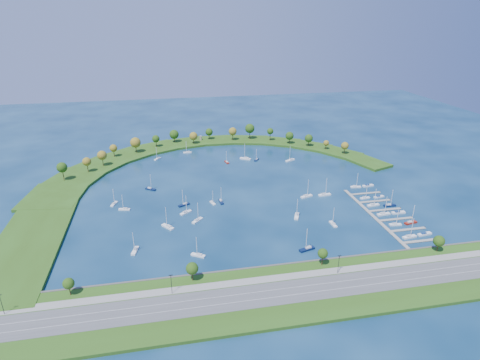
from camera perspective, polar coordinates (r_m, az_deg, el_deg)
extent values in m
plane|color=#072643|center=(295.59, -0.76, -1.15)|extent=(700.00, 700.00, 0.00)
cube|color=#2E4E14|center=(191.16, 6.25, -15.77)|extent=(420.00, 42.00, 1.60)
cube|color=#474442|center=(207.59, 4.49, -12.17)|extent=(420.00, 1.20, 1.80)
cube|color=#515154|center=(190.63, 6.26, -15.57)|extent=(420.00, 16.00, 0.12)
cube|color=gray|center=(198.97, 5.31, -13.67)|extent=(420.00, 5.00, 0.12)
cube|color=silver|center=(188.73, 6.49, -16.00)|extent=(420.00, 0.15, 0.02)
cube|color=silver|center=(192.46, 6.04, -15.10)|extent=(420.00, 0.15, 0.02)
cylinder|color=#382314|center=(201.82, -23.01, -14.23)|extent=(0.56, 0.56, 4.90)
sphere|color=#1C4110|center=(199.85, -23.16, -13.42)|extent=(5.20, 5.20, 5.20)
cylinder|color=#382314|center=(196.45, -6.76, -13.35)|extent=(0.56, 0.56, 5.25)
sphere|color=#1C4110|center=(194.24, -6.81, -12.43)|extent=(6.00, 6.00, 6.00)
cylinder|color=#382314|center=(209.46, 11.58, -11.11)|extent=(0.56, 0.56, 5.60)
sphere|color=#1C4110|center=(207.38, 11.67, -10.23)|extent=(5.20, 5.20, 5.20)
cylinder|color=#382314|center=(240.26, 26.24, -8.58)|extent=(0.56, 0.56, 4.90)
sphere|color=#1C4110|center=(238.54, 26.39, -7.83)|extent=(6.00, 6.00, 6.00)
cylinder|color=black|center=(201.54, -30.72, -14.99)|extent=(0.24, 0.24, 10.00)
cylinder|color=black|center=(188.42, -9.71, -14.42)|extent=(0.24, 0.24, 10.00)
cylinder|color=black|center=(204.08, 13.81, -11.58)|extent=(0.24, 0.24, 10.00)
cube|color=#2E4E14|center=(308.46, -24.91, -2.14)|extent=(43.73, 48.72, 2.00)
cube|color=#2E4E14|center=(333.41, -22.54, 0.05)|extent=(50.23, 54.30, 2.00)
cube|color=#2E4E14|center=(355.57, -19.48, 1.87)|extent=(54.07, 56.09, 2.00)
cube|color=#2E4E14|center=(374.27, -15.91, 3.32)|extent=(55.20, 54.07, 2.00)
cube|color=#2E4E14|center=(388.97, -11.99, 4.43)|extent=(53.65, 48.47, 2.00)
cube|color=#2E4E14|center=(399.32, -7.83, 5.19)|extent=(49.62, 39.75, 2.00)
cube|color=#2E4E14|center=(405.06, -3.52, 5.61)|extent=(44.32, 29.96, 2.00)
cube|color=#2E4E14|center=(406.06, 0.85, 5.69)|extent=(49.49, 38.05, 2.00)
cube|color=#2E4E14|center=(402.29, 5.20, 5.44)|extent=(51.13, 44.12, 2.00)
cube|color=#2E4E14|center=(393.84, 9.44, 4.84)|extent=(49.19, 47.96, 2.00)
cube|color=#2E4E14|center=(380.92, 13.48, 3.91)|extent=(43.90, 49.49, 2.00)
cube|color=#2E4E14|center=(363.84, 17.21, 2.62)|extent=(35.67, 48.74, 2.00)
cube|color=#2E4E14|center=(260.50, -27.44, -7.15)|extent=(36.00, 130.81, 1.90)
cylinder|color=#382314|center=(330.61, -23.80, 0.68)|extent=(0.56, 0.56, 8.86)
sphere|color=#1C4110|center=(328.62, -23.96, 1.65)|extent=(7.78, 7.78, 7.78)
cylinder|color=#382314|center=(340.99, -20.81, 1.66)|extent=(0.56, 0.56, 7.45)
sphere|color=olive|center=(339.34, -20.93, 2.46)|extent=(6.81, 6.81, 6.81)
cylinder|color=#382314|center=(350.75, -18.90, 2.51)|extent=(0.56, 0.56, 7.68)
sphere|color=olive|center=(349.05, -19.01, 3.34)|extent=(7.74, 7.74, 7.74)
cylinder|color=#382314|center=(370.65, -17.45, 3.66)|extent=(0.56, 0.56, 6.58)
sphere|color=olive|center=(369.25, -17.53, 4.33)|extent=(6.65, 6.65, 6.65)
cylinder|color=#382314|center=(376.61, -14.54, 4.36)|extent=(0.56, 0.56, 7.56)
sphere|color=olive|center=(374.95, -14.63, 5.17)|extent=(9.33, 9.33, 9.33)
cylinder|color=#382314|center=(388.97, -11.81, 5.10)|extent=(0.56, 0.56, 6.45)
sphere|color=#1C4110|center=(387.64, -11.87, 5.75)|extent=(7.04, 7.04, 7.04)
cylinder|color=#382314|center=(400.13, -9.30, 5.74)|extent=(0.56, 0.56, 6.10)
sphere|color=#1C4110|center=(398.78, -9.34, 6.41)|extent=(9.01, 9.01, 9.01)
cylinder|color=#382314|center=(393.29, -6.60, 5.58)|extent=(0.56, 0.56, 5.86)
sphere|color=olive|center=(392.00, -6.63, 6.21)|extent=(7.90, 7.90, 7.90)
cylinder|color=#382314|center=(405.64, -4.39, 6.20)|extent=(0.56, 0.56, 6.04)
sphere|color=#1C4110|center=(404.40, -4.41, 6.81)|extent=(7.35, 7.35, 7.35)
cylinder|color=#382314|center=(401.18, -1.04, 6.18)|extent=(0.56, 0.56, 7.42)
sphere|color=olive|center=(399.72, -1.05, 6.91)|extent=(7.93, 7.93, 7.93)
cylinder|color=#382314|center=(405.04, 1.39, 6.46)|extent=(0.56, 0.56, 8.97)
sphere|color=#1C4110|center=(403.31, 1.40, 7.33)|extent=(9.46, 9.46, 9.46)
cylinder|color=#382314|center=(400.78, 4.29, 6.18)|extent=(0.56, 0.56, 8.35)
sphere|color=#1C4110|center=(399.29, 4.31, 6.92)|extent=(6.33, 6.33, 6.33)
cylinder|color=#382314|center=(393.23, 7.02, 5.59)|extent=(0.56, 0.56, 6.25)
sphere|color=#1C4110|center=(391.90, 7.05, 6.24)|extent=(7.84, 7.84, 7.84)
cylinder|color=#382314|center=(388.17, 9.69, 5.20)|extent=(0.56, 0.56, 6.21)
sphere|color=#1C4110|center=(386.83, 9.74, 5.85)|extent=(7.65, 7.65, 7.65)
cylinder|color=#382314|center=(382.34, 12.10, 4.65)|extent=(0.56, 0.56, 4.99)
sphere|color=olive|center=(381.29, 12.14, 5.16)|extent=(5.29, 5.29, 5.29)
cylinder|color=#382314|center=(373.18, 14.60, 4.08)|extent=(0.56, 0.56, 6.25)
sphere|color=olive|center=(371.83, 14.66, 4.73)|extent=(6.79, 6.79, 6.79)
cylinder|color=gray|center=(403.70, -5.59, 5.93)|extent=(2.20, 2.20, 3.94)
cylinder|color=gray|center=(403.10, -5.60, 6.21)|extent=(2.60, 2.60, 0.30)
cube|color=gray|center=(268.65, 18.37, -4.87)|extent=(2.20, 82.00, 0.40)
cube|color=gray|center=(250.85, 24.40, -7.87)|extent=(22.00, 2.00, 0.40)
cylinder|color=#382314|center=(256.92, 26.41, -7.45)|extent=(0.36, 0.36, 1.60)
cube|color=gray|center=(260.09, 22.79, -6.49)|extent=(22.00, 2.00, 0.40)
cylinder|color=#382314|center=(265.94, 24.77, -6.12)|extent=(0.36, 0.36, 1.60)
cube|color=gray|center=(269.66, 21.29, -5.19)|extent=(22.00, 2.00, 0.40)
cylinder|color=#382314|center=(275.31, 23.24, -4.87)|extent=(0.36, 0.36, 1.60)
cube|color=gray|center=(279.52, 19.91, -3.99)|extent=(22.00, 2.00, 0.40)
cylinder|color=#382314|center=(284.98, 21.81, -3.70)|extent=(0.36, 0.36, 1.60)
cube|color=gray|center=(289.65, 18.63, -2.86)|extent=(22.00, 2.00, 0.40)
cylinder|color=#382314|center=(294.92, 20.49, -2.61)|extent=(0.36, 0.36, 1.60)
cube|color=gray|center=(300.02, 17.44, -1.81)|extent=(22.00, 2.00, 0.40)
cylinder|color=#382314|center=(305.11, 19.25, -1.59)|extent=(0.36, 0.36, 1.60)
cube|color=maroon|center=(346.02, -1.90, 2.54)|extent=(3.58, 7.35, 0.85)
cube|color=silver|center=(345.16, -1.85, 2.61)|extent=(1.93, 2.73, 0.59)
cylinder|color=silver|center=(344.76, -1.94, 3.38)|extent=(0.32, 0.32, 9.56)
cube|color=white|center=(361.38, -11.64, 2.96)|extent=(6.39, 7.28, 0.91)
cube|color=silver|center=(361.68, -11.57, 3.11)|extent=(2.82, 3.01, 0.64)
cylinder|color=silver|center=(359.14, -11.76, 3.77)|extent=(0.32, 0.32, 10.27)
cube|color=white|center=(227.16, -14.67, -9.69)|extent=(4.09, 8.48, 0.98)
cube|color=silver|center=(227.39, -14.64, -9.41)|extent=(2.21, 3.15, 0.69)
cylinder|color=silver|center=(223.55, -14.87, -8.48)|extent=(0.32, 0.32, 11.03)
cube|color=white|center=(273.79, -16.09, -4.03)|extent=(7.71, 3.78, 0.89)
cube|color=silver|center=(273.23, -15.96, -3.89)|extent=(2.87, 2.03, 0.62)
cylinder|color=silver|center=(271.66, -16.33, -2.99)|extent=(0.32, 0.32, 10.03)
cube|color=white|center=(352.82, 7.14, 2.79)|extent=(9.50, 6.61, 1.12)
cube|color=silver|center=(353.14, 7.25, 2.97)|extent=(3.74, 3.13, 0.78)
cylinder|color=silver|center=(350.07, 7.10, 3.83)|extent=(0.32, 0.32, 12.61)
cube|color=#09173B|center=(299.75, -12.56, -1.27)|extent=(8.01, 6.72, 0.99)
cube|color=silver|center=(299.90, -12.70, -1.10)|extent=(3.28, 3.00, 0.69)
cylinder|color=silver|center=(297.03, -12.56, -0.23)|extent=(0.32, 0.32, 11.12)
cube|color=white|center=(272.38, -3.90, -3.28)|extent=(3.67, 6.76, 0.78)
cube|color=silver|center=(272.63, -3.96, -3.10)|extent=(1.89, 2.55, 0.55)
cylinder|color=silver|center=(269.90, -3.88, -2.41)|extent=(0.32, 0.32, 8.79)
cube|color=white|center=(289.70, 11.92, -2.07)|extent=(9.16, 3.47, 1.07)
cube|color=silver|center=(288.91, 11.78, -1.93)|extent=(3.30, 2.08, 0.75)
cylinder|color=silver|center=(287.41, 12.15, -0.86)|extent=(0.32, 0.32, 12.07)
cube|color=white|center=(256.97, 8.05, -5.11)|extent=(5.68, 8.96, 1.04)
cube|color=silver|center=(257.33, 8.08, -4.85)|extent=(2.77, 3.47, 0.73)
cylinder|color=silver|center=(253.46, 8.12, -3.90)|extent=(0.32, 0.32, 11.75)
cube|color=#09173B|center=(271.59, -7.96, -3.52)|extent=(8.14, 5.44, 0.95)
cube|color=silver|center=(271.57, -7.82, -3.32)|extent=(3.18, 2.61, 0.67)
cylinder|color=silver|center=(268.82, -8.14, -2.44)|extent=(0.32, 0.32, 10.74)
cube|color=white|center=(283.31, -17.42, -3.26)|extent=(4.74, 7.82, 0.91)
cube|color=silver|center=(282.39, -17.51, -3.19)|extent=(2.35, 3.01, 0.64)
cylinder|color=silver|center=(281.51, -17.50, -2.19)|extent=(0.32, 0.32, 10.21)
cube|color=white|center=(250.83, -6.05, -5.74)|extent=(7.62, 7.71, 1.02)
cube|color=silver|center=(249.85, -6.18, -5.64)|extent=(3.26, 3.28, 0.71)
cylinder|color=silver|center=(248.41, -6.01, -4.42)|extent=(0.32, 0.32, 11.43)
cube|color=#09173B|center=(224.14, 9.48, -9.67)|extent=(9.40, 4.93, 1.09)
cube|color=silver|center=(224.13, 9.68, -9.40)|extent=(3.53, 2.58, 0.76)
cylinder|color=silver|center=(220.31, 9.43, -8.25)|extent=(0.32, 0.32, 12.22)
cube|color=white|center=(217.38, -5.96, -10.60)|extent=(7.84, 5.97, 0.94)
cube|color=silver|center=(216.64, -5.78, -10.46)|extent=(3.14, 2.74, 0.66)
cylinder|color=silver|center=(214.53, -6.18, -9.27)|extent=(0.32, 0.32, 10.59)
cube|color=white|center=(373.81, -7.50, 3.90)|extent=(7.61, 2.29, 0.91)
cube|color=silver|center=(373.62, -7.39, 4.02)|extent=(2.68, 1.54, 0.64)
cylinder|color=silver|center=(372.03, -7.64, 4.71)|extent=(0.32, 0.32, 10.21)
cube|color=#09173B|center=(273.77, -2.71, -3.10)|extent=(2.85, 7.94, 0.93)
cube|color=silver|center=(274.11, -2.75, -2.88)|extent=(1.76, 2.85, 0.65)
cylinder|color=silver|center=(270.79, -2.70, -2.06)|extent=(0.32, 0.32, 10.50)
cube|color=white|center=(354.03, 0.78, 3.05)|extent=(9.76, 7.59, 1.18)
cube|color=silver|center=(353.37, 0.93, 3.18)|extent=(3.93, 3.47, 0.82)
cylinder|color=silver|center=(351.94, 0.67, 4.17)|extent=(0.32, 0.32, 13.25)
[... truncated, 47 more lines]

